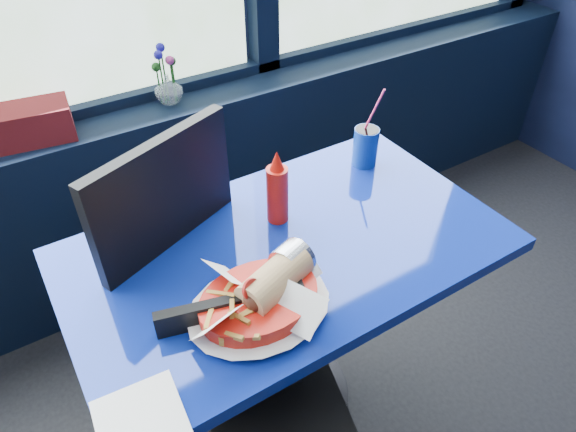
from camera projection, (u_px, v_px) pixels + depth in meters
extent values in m
cube|color=black|center=(111.00, 211.00, 2.08)|extent=(5.00, 0.26, 0.80)
cube|color=black|center=(80.00, 112.00, 1.87)|extent=(4.80, 0.08, 0.06)
cylinder|color=black|center=(288.00, 392.00, 1.88)|extent=(0.44, 0.44, 0.03)
cylinder|color=black|center=(288.00, 337.00, 1.67)|extent=(0.12, 0.12, 0.68)
cube|color=navy|center=(288.00, 250.00, 1.42)|extent=(1.20, 0.70, 0.04)
cube|color=black|center=(236.00, 352.00, 1.30)|extent=(0.35, 0.11, 0.40)
cylinder|color=black|center=(319.00, 411.00, 1.63)|extent=(0.02, 0.02, 0.38)
cube|color=black|center=(182.00, 246.00, 1.75)|extent=(0.63, 0.63, 0.05)
cube|color=black|center=(170.00, 225.00, 1.39)|extent=(0.44, 0.20, 0.53)
cylinder|color=black|center=(191.00, 246.00, 2.14)|extent=(0.03, 0.03, 0.49)
cylinder|color=black|center=(269.00, 289.00, 1.96)|extent=(0.03, 0.03, 0.49)
cylinder|color=black|center=(112.00, 308.00, 1.89)|extent=(0.03, 0.03, 0.49)
cylinder|color=black|center=(193.00, 365.00, 1.70)|extent=(0.03, 0.03, 0.49)
imported|color=silver|center=(169.00, 89.00, 1.92)|extent=(0.13, 0.13, 0.11)
cylinder|color=#1E5919|center=(163.00, 82.00, 1.89)|extent=(0.01, 0.01, 0.18)
sphere|color=#221CA5|center=(158.00, 55.00, 1.82)|extent=(0.03, 0.03, 0.03)
cylinder|color=#1E5919|center=(173.00, 84.00, 1.90)|extent=(0.01, 0.01, 0.15)
sphere|color=#DD4194|center=(170.00, 60.00, 1.84)|extent=(0.03, 0.03, 0.03)
cylinder|color=#1E5919|center=(165.00, 77.00, 1.90)|extent=(0.01, 0.01, 0.19)
sphere|color=#221CA5|center=(160.00, 47.00, 1.83)|extent=(0.03, 0.03, 0.03)
cylinder|color=#1E5919|center=(160.00, 87.00, 1.91)|extent=(0.01, 0.01, 0.13)
sphere|color=#1E5919|center=(156.00, 67.00, 1.86)|extent=(0.03, 0.03, 0.03)
cylinder|color=#1E5919|center=(175.00, 83.00, 1.92)|extent=(0.01, 0.01, 0.14)
sphere|color=#1E5919|center=(171.00, 61.00, 1.87)|extent=(0.03, 0.03, 0.03)
cylinder|color=red|center=(259.00, 303.00, 1.21)|extent=(0.32, 0.32, 0.06)
cylinder|color=white|center=(259.00, 307.00, 1.22)|extent=(0.31, 0.31, 0.00)
cylinder|color=silver|center=(292.00, 262.00, 1.27)|extent=(0.10, 0.12, 0.10)
sphere|color=#532C1C|center=(258.00, 298.00, 1.17)|extent=(0.07, 0.07, 0.07)
cylinder|color=red|center=(251.00, 290.00, 1.15)|extent=(0.06, 0.06, 0.01)
cylinder|color=red|center=(277.00, 195.00, 1.44)|extent=(0.06, 0.06, 0.17)
cone|color=red|center=(277.00, 160.00, 1.37)|extent=(0.04, 0.04, 0.06)
cylinder|color=navy|center=(365.00, 147.00, 1.68)|extent=(0.08, 0.08, 0.13)
cylinder|color=black|center=(367.00, 130.00, 1.64)|extent=(0.07, 0.07, 0.01)
cylinder|color=#EB3164|center=(372.00, 114.00, 1.60)|extent=(0.04, 0.06, 0.18)
cube|color=white|center=(141.00, 420.00, 1.01)|extent=(0.18, 0.18, 0.00)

